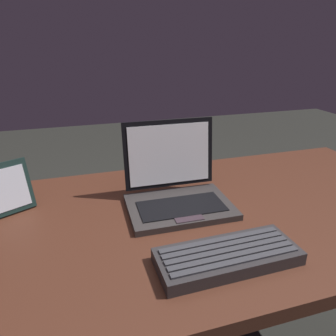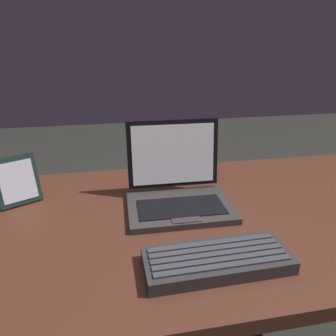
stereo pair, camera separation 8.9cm
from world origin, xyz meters
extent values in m
cube|color=#492519|center=(0.00, 0.00, 0.71)|extent=(1.59, 0.77, 0.04)
cylinder|color=black|center=(0.74, 0.33, 0.34)|extent=(0.06, 0.06, 0.69)
cube|color=#322E2D|center=(-0.07, 0.03, 0.73)|extent=(0.32, 0.23, 0.02)
cube|color=black|center=(-0.07, 0.01, 0.74)|extent=(0.26, 0.13, 0.00)
cube|color=#36272F|center=(-0.07, -0.05, 0.74)|extent=(0.08, 0.04, 0.00)
cube|color=black|center=(-0.07, 0.15, 0.86)|extent=(0.29, 0.04, 0.22)
cube|color=white|center=(-0.07, 0.14, 0.86)|extent=(0.27, 0.03, 0.19)
cube|color=silver|center=(-0.07, 0.14, 0.83)|extent=(0.25, 0.01, 0.01)
cube|color=#2C292B|center=(-0.04, -0.23, 0.74)|extent=(0.33, 0.13, 0.03)
cube|color=#38383D|center=(-0.04, -0.27, 0.76)|extent=(0.31, 0.02, 0.00)
cube|color=#38383D|center=(-0.04, -0.25, 0.76)|extent=(0.31, 0.02, 0.00)
cube|color=#38383D|center=(-0.04, -0.23, 0.76)|extent=(0.31, 0.02, 0.00)
cube|color=#38383D|center=(-0.04, -0.21, 0.76)|extent=(0.31, 0.02, 0.00)
cube|color=#38383D|center=(-0.04, -0.19, 0.76)|extent=(0.31, 0.02, 0.00)
cube|color=black|center=(-0.55, 0.17, 0.80)|extent=(0.13, 0.10, 0.15)
cube|color=silver|center=(-0.55, 0.16, 0.80)|extent=(0.10, 0.07, 0.12)
cube|color=black|center=(-0.57, 0.19, 0.74)|extent=(0.02, 0.02, 0.03)
camera|label=1|loc=(-0.34, -0.75, 1.20)|focal=33.15mm
camera|label=2|loc=(-0.26, -0.77, 1.20)|focal=33.15mm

